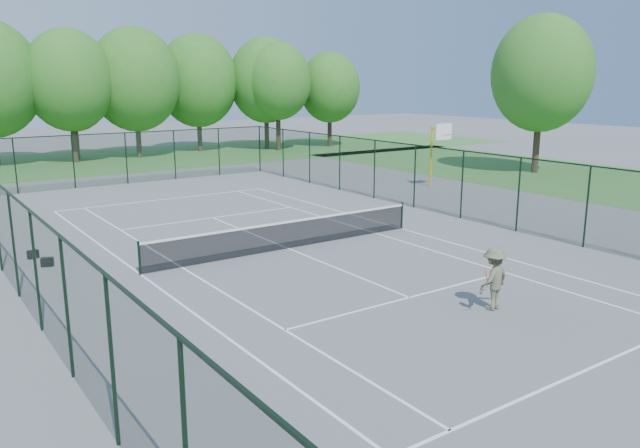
{
  "coord_description": "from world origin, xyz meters",
  "views": [
    {
      "loc": [
        -11.58,
        -18.62,
        5.96
      ],
      "look_at": [
        0.0,
        -2.0,
        1.3
      ],
      "focal_mm": 35.0,
      "sensor_mm": 36.0,
      "label": 1
    }
  ],
  "objects": [
    {
      "name": "sports_bag_a",
      "position": [
        -7.88,
        3.95,
        0.14
      ],
      "size": [
        0.39,
        0.27,
        0.28
      ],
      "primitive_type": "cube",
      "rotation": [
        0.0,
        0.0,
        0.18
      ],
      "color": "black",
      "rests_on": "ground"
    },
    {
      "name": "ground",
      "position": [
        0.0,
        0.0,
        0.0
      ],
      "size": [
        140.0,
        140.0,
        0.0
      ],
      "primitive_type": "plane",
      "color": "slate",
      "rests_on": "ground"
    },
    {
      "name": "sports_bag_b",
      "position": [
        -7.69,
        2.67,
        0.15
      ],
      "size": [
        0.44,
        0.36,
        0.29
      ],
      "primitive_type": "cube",
      "rotation": [
        0.0,
        0.0,
        -0.39
      ],
      "color": "black",
      "rests_on": "ground"
    },
    {
      "name": "tree_line_far",
      "position": [
        0.0,
        30.0,
        5.99
      ],
      "size": [
        39.4,
        6.4,
        9.7
      ],
      "color": "#422C21",
      "rests_on": "ground"
    },
    {
      "name": "tree_side",
      "position": [
        23.71,
        7.04,
        6.41
      ],
      "size": [
        6.42,
        6.42,
        10.17
      ],
      "color": "#422C21",
      "rests_on": "ground"
    },
    {
      "name": "grass_far",
      "position": [
        0.0,
        30.0,
        0.01
      ],
      "size": [
        80.0,
        16.0,
        0.01
      ],
      "primitive_type": "cube",
      "color": "#438337",
      "rests_on": "ground"
    },
    {
      "name": "tennis_player",
      "position": [
        1.2,
        -8.33,
        0.85
      ],
      "size": [
        2.09,
        0.95,
        1.7
      ],
      "color": "#5E6247",
      "rests_on": "ground"
    },
    {
      "name": "court_lines",
      "position": [
        0.0,
        0.0,
        0.0
      ],
      "size": [
        11.05,
        23.85,
        0.01
      ],
      "color": "white",
      "rests_on": "ground"
    },
    {
      "name": "basketball_goal",
      "position": [
        14.03,
        6.5,
        2.57
      ],
      "size": [
        1.2,
        1.43,
        3.65
      ],
      "color": "gold",
      "rests_on": "ground"
    },
    {
      "name": "fence_enclosure",
      "position": [
        0.0,
        0.0,
        1.56
      ],
      "size": [
        18.05,
        36.05,
        3.02
      ],
      "color": "#1A3422",
      "rests_on": "ground"
    },
    {
      "name": "grass_side",
      "position": [
        24.0,
        4.0,
        0.01
      ],
      "size": [
        14.0,
        40.0,
        0.01
      ],
      "primitive_type": "cube",
      "color": "#438337",
      "rests_on": "ground"
    },
    {
      "name": "tennis_net",
      "position": [
        0.0,
        0.0,
        0.58
      ],
      "size": [
        11.08,
        0.08,
        1.1
      ],
      "color": "black",
      "rests_on": "ground"
    }
  ]
}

